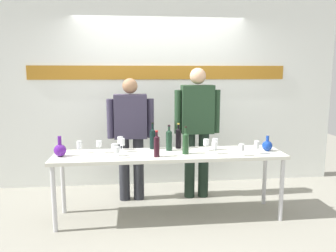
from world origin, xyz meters
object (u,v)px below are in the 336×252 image
object	(u,v)px
display_table	(169,158)
wine_glass_left_0	(115,147)
wine_glass_right_0	(206,142)
wine_glass_left_5	(79,145)
wine_glass_left_4	(120,140)
wine_glass_right_2	(215,145)
presenter_left	(131,132)
presenter_right	(197,124)
wine_glass_right_4	(257,145)
decanter_blue_left	(60,150)
decanter_blue_right	(267,145)
wine_bottle_2	(153,138)
wine_glass_left_2	(117,150)
wine_glass_right_1	(242,148)
wine_glass_right_3	(215,142)
wine_bottle_1	(169,139)
wine_bottle_4	(157,145)
wine_bottle_0	(178,138)
wine_bottle_3	(186,142)
wine_glass_left_1	(99,144)
wine_glass_left_3	(122,142)

from	to	relation	value
display_table	wine_glass_left_0	distance (m)	0.65
wine_glass_right_0	wine_glass_left_5	bearing A→B (deg)	179.13
wine_glass_left_4	wine_glass_right_2	distance (m)	1.13
display_table	presenter_left	xyz separation A→B (m)	(-0.44, 0.60, 0.22)
presenter_right	wine_glass_right_4	world-z (taller)	presenter_right
decanter_blue_left	decanter_blue_right	size ratio (longest dim) A/B	1.26
wine_bottle_2	wine_glass_left_0	world-z (taller)	wine_bottle_2
wine_glass_left_2	wine_glass_right_1	world-z (taller)	wine_glass_right_1
wine_glass_left_0	wine_glass_right_3	distance (m)	1.21
wine_bottle_1	wine_glass_right_3	world-z (taller)	wine_bottle_1
wine_glass_right_1	wine_glass_right_4	distance (m)	0.21
decanter_blue_left	wine_glass_right_1	world-z (taller)	decanter_blue_left
display_table	wine_glass_right_0	world-z (taller)	wine_glass_right_0
wine_bottle_1	wine_glass_right_2	xyz separation A→B (m)	(0.50, -0.24, -0.03)
wine_bottle_2	wine_glass_right_0	world-z (taller)	wine_bottle_2
decanter_blue_right	wine_glass_right_3	distance (m)	0.62
wine_glass_right_2	decanter_blue_right	bearing A→B (deg)	7.93
decanter_blue_right	wine_glass_left_4	xyz separation A→B (m)	(-1.75, 0.25, 0.05)
decanter_blue_left	wine_glass_right_4	size ratio (longest dim) A/B	1.49
presenter_left	presenter_right	size ratio (longest dim) A/B	0.92
decanter_blue_left	wine_glass_left_2	bearing A→B (deg)	-14.09
decanter_blue_left	wine_glass_left_4	xyz separation A→B (m)	(0.66, 0.25, 0.04)
wine_bottle_4	wine_glass_right_0	bearing A→B (deg)	20.86
wine_glass_left_2	wine_glass_left_4	xyz separation A→B (m)	(0.02, 0.41, 0.02)
display_table	decanter_blue_right	size ratio (longest dim) A/B	14.62
presenter_right	wine_glass_right_0	distance (m)	0.54
presenter_right	wine_bottle_2	world-z (taller)	presenter_right
wine_bottle_0	presenter_left	bearing A→B (deg)	148.04
wine_bottle_4	wine_glass_left_0	bearing A→B (deg)	170.22
wine_bottle_0	wine_glass_left_2	distance (m)	0.84
decanter_blue_right	wine_bottle_1	distance (m)	1.18
wine_bottle_3	wine_glass_left_0	size ratio (longest dim) A/B	2.28
wine_bottle_3	wine_glass_right_1	world-z (taller)	wine_bottle_3
display_table	wine_glass_left_4	size ratio (longest dim) A/B	16.48
wine_bottle_3	wine_glass_left_5	size ratio (longest dim) A/B	2.21
wine_bottle_1	wine_bottle_2	world-z (taller)	wine_bottle_2
wine_bottle_2	wine_glass_left_0	size ratio (longest dim) A/B	2.30
wine_glass_left_1	wine_bottle_1	bearing A→B (deg)	3.38
decanter_blue_left	wine_bottle_4	world-z (taller)	wine_bottle_4
wine_glass_left_2	wine_glass_left_4	bearing A→B (deg)	86.84
wine_glass_left_5	wine_bottle_4	bearing A→B (deg)	-16.25
wine_glass_right_1	wine_bottle_2	bearing A→B (deg)	154.29
presenter_left	wine_bottle_0	distance (m)	0.69
wine_bottle_2	wine_bottle_3	bearing A→B (deg)	-39.49
presenter_left	wine_glass_left_4	world-z (taller)	presenter_left
presenter_right	wine_glass_right_2	bearing A→B (deg)	-84.69
display_table	wine_glass_left_5	bearing A→B (deg)	174.09
presenter_right	wine_glass_left_3	size ratio (longest dim) A/B	10.92
wine_bottle_0	wine_glass_left_3	world-z (taller)	wine_bottle_0
wine_glass_left_3	wine_glass_right_2	world-z (taller)	wine_glass_left_3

